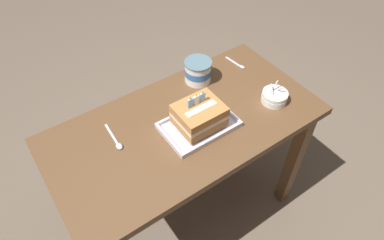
{
  "coord_description": "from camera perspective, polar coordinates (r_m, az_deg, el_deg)",
  "views": [
    {
      "loc": [
        -0.55,
        -0.83,
        1.87
      ],
      "look_at": [
        0.02,
        -0.03,
        0.81
      ],
      "focal_mm": 32.06,
      "sensor_mm": 36.0,
      "label": 1
    }
  ],
  "objects": [
    {
      "name": "ground_plane",
      "position": [
        2.12,
        -0.82,
        -14.9
      ],
      "size": [
        8.0,
        8.0,
        0.0
      ],
      "primitive_type": "plane",
      "color": "#6B5B4C"
    },
    {
      "name": "dining_table",
      "position": [
        1.57,
        -1.07,
        -3.71
      ],
      "size": [
        1.19,
        0.61,
        0.78
      ],
      "color": "brown",
      "rests_on": "ground_plane"
    },
    {
      "name": "foil_tray",
      "position": [
        1.46,
        1.15,
        -0.92
      ],
      "size": [
        0.31,
        0.21,
        0.02
      ],
      "color": "silver",
      "rests_on": "dining_table"
    },
    {
      "name": "birthday_cake",
      "position": [
        1.41,
        1.19,
        0.85
      ],
      "size": [
        0.19,
        0.16,
        0.15
      ],
      "color": "#B87C42",
      "rests_on": "foil_tray"
    },
    {
      "name": "bowl_stack",
      "position": [
        1.6,
        13.56,
        3.78
      ],
      "size": [
        0.12,
        0.12,
        0.1
      ],
      "color": "white",
      "rests_on": "dining_table"
    },
    {
      "name": "ice_cream_tub",
      "position": [
        1.65,
        1.0,
        8.15
      ],
      "size": [
        0.13,
        0.13,
        0.11
      ],
      "color": "white",
      "rests_on": "dining_table"
    },
    {
      "name": "serving_spoon_near_tray",
      "position": [
        1.43,
        -12.33,
        -3.78
      ],
      "size": [
        0.03,
        0.16,
        0.01
      ],
      "color": "silver",
      "rests_on": "dining_table"
    },
    {
      "name": "serving_spoon_by_bowls",
      "position": [
        1.78,
        7.85,
        9.02
      ],
      "size": [
        0.03,
        0.13,
        0.01
      ],
      "color": "silver",
      "rests_on": "dining_table"
    }
  ]
}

